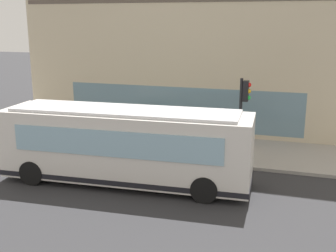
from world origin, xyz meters
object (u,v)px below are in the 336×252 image
Objects in this scene: fire_hydrant at (245,140)px; pedestrian_near_hydrant at (36,117)px; city_bus_nearside at (125,146)px; traffic_light_near_corner at (244,105)px; newspaper_vending_box at (140,137)px; pedestrian_walking_along_curb at (180,124)px.

fire_hydrant is 0.47× the size of pedestrian_near_hydrant.
city_bus_nearside is 9.48m from pedestrian_near_hydrant.
city_bus_nearside is 6.40× the size of pedestrian_near_hydrant.
city_bus_nearside is 2.63× the size of traffic_light_near_corner.
city_bus_nearside is 11.29× the size of newspaper_vending_box.
pedestrian_walking_along_curb reaches higher than newspaper_vending_box.
traffic_light_near_corner is 5.14m from pedestrian_walking_along_curb.
city_bus_nearside is at bearing -124.24° from pedestrian_near_hydrant.
fire_hydrant is at bearing -34.36° from city_bus_nearside.
city_bus_nearside is at bearing 175.54° from pedestrian_walking_along_curb.
pedestrian_near_hydrant is at bearing 83.77° from newspaper_vending_box.
city_bus_nearside is at bearing 145.64° from fire_hydrant.
traffic_light_near_corner is at bearing -103.31° from newspaper_vending_box.
traffic_light_near_corner reaches higher than newspaper_vending_box.
fire_hydrant is 3.64m from pedestrian_walking_along_curb.
traffic_light_near_corner reaches higher than fire_hydrant.
traffic_light_near_corner is (3.32, -4.22, 1.29)m from city_bus_nearside.
city_bus_nearside is 6.61× the size of pedestrian_walking_along_curb.
traffic_light_near_corner reaches higher than city_bus_nearside.
newspaper_vending_box is (-1.35, 5.26, 0.09)m from fire_hydrant.
fire_hydrant is at bearing -96.42° from pedestrian_walking_along_curb.
pedestrian_near_hydrant is (2.00, 12.05, -1.79)m from traffic_light_near_corner.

